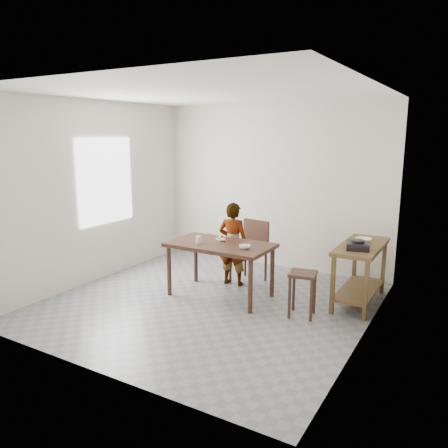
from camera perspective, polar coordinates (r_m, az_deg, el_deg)
The scene contains 17 objects.
floor at distance 5.93m, azimuth -1.98°, elevation -10.39°, with size 4.00×4.00×0.04m, color gray.
ceiling at distance 5.51m, azimuth -2.19°, elevation 17.02°, with size 4.00×4.00×0.04m, color white.
wall_back at distance 7.33m, azimuth 6.42°, elevation 4.91°, with size 4.00×0.04×2.70m, color beige.
wall_front at distance 4.03m, azimuth -17.62°, elevation -1.17°, with size 4.00×0.04×2.70m, color beige.
wall_left at distance 6.84m, azimuth -16.56°, elevation 4.02°, with size 0.04×4.00×2.70m, color beige.
wall_right at distance 4.81m, azimuth 18.73°, elevation 0.78°, with size 0.04×4.00×2.70m, color beige.
window_pane at distance 6.93m, azimuth -15.15°, elevation 5.43°, with size 0.02×1.10×1.30m, color white.
dining_table at distance 6.03m, azimuth -0.48°, elevation -5.99°, with size 1.40×0.80×0.75m, color #392117, non-canonical shape.
prep_counter at distance 6.05m, azimuth 17.31°, elevation -6.25°, with size 0.50×1.20×0.80m, color brown, non-canonical shape.
child at distance 6.43m, azimuth 1.19°, elevation -2.61°, with size 0.45×0.30×1.24m, color white.
dining_chair at distance 6.58m, azimuth 3.19°, elevation -3.69°, with size 0.45×0.45×0.93m, color #392117, non-canonical shape.
stool at distance 5.50m, azimuth 10.18°, elevation -9.01°, with size 0.32×0.32×0.56m, color #392117, non-canonical shape.
glass_tumbler at distance 5.95m, azimuth -3.32°, elevation -2.03°, with size 0.08×0.08×0.09m, color silver.
small_bowl at distance 5.66m, azimuth 2.72°, elevation -3.00°, with size 0.15×0.15×0.05m, color white.
banana at distance 6.04m, azimuth -0.45°, elevation -2.00°, with size 0.16×0.11×0.06m, color #F6E549, non-canonical shape.
serving_bowl at distance 6.08m, azimuth 17.74°, elevation -2.00°, with size 0.21×0.21×0.05m, color white.
gas_burner at distance 5.68m, azimuth 17.07°, elevation -2.72°, with size 0.27×0.27×0.09m, color black.
Camera 1 is at (2.94, -4.64, 2.21)m, focal length 35.00 mm.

